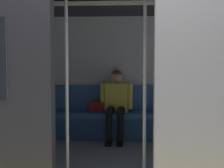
{
  "coord_description": "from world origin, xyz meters",
  "views": [
    {
      "loc": [
        -0.23,
        2.75,
        1.27
      ],
      "look_at": [
        -0.02,
        -1.3,
        1.02
      ],
      "focal_mm": 47.57,
      "sensor_mm": 36.0,
      "label": 1
    }
  ],
  "objects_px": {
    "train_car": "(106,48)",
    "handbag": "(97,107)",
    "person_seated": "(116,100)",
    "book": "(135,111)",
    "grab_pole_door": "(67,85)",
    "bench_seat": "(114,119)",
    "grab_pole_far": "(145,85)"
  },
  "relations": [
    {
      "from": "handbag",
      "to": "book",
      "type": "bearing_deg",
      "value": -176.65
    },
    {
      "from": "book",
      "to": "grab_pole_door",
      "type": "distance_m",
      "value": 2.25
    },
    {
      "from": "handbag",
      "to": "bench_seat",
      "type": "bearing_deg",
      "value": 174.26
    },
    {
      "from": "bench_seat",
      "to": "handbag",
      "type": "distance_m",
      "value": 0.36
    },
    {
      "from": "bench_seat",
      "to": "grab_pole_far",
      "type": "height_order",
      "value": "grab_pole_far"
    },
    {
      "from": "bench_seat",
      "to": "grab_pole_door",
      "type": "height_order",
      "value": "grab_pole_door"
    },
    {
      "from": "person_seated",
      "to": "grab_pole_far",
      "type": "bearing_deg",
      "value": 101.78
    },
    {
      "from": "grab_pole_door",
      "to": "person_seated",
      "type": "bearing_deg",
      "value": -103.28
    },
    {
      "from": "person_seated",
      "to": "grab_pole_door",
      "type": "relative_size",
      "value": 0.56
    },
    {
      "from": "bench_seat",
      "to": "handbag",
      "type": "height_order",
      "value": "handbag"
    },
    {
      "from": "person_seated",
      "to": "grab_pole_far",
      "type": "height_order",
      "value": "grab_pole_far"
    },
    {
      "from": "train_car",
      "to": "handbag",
      "type": "height_order",
      "value": "train_car"
    },
    {
      "from": "train_car",
      "to": "grab_pole_door",
      "type": "bearing_deg",
      "value": 68.28
    },
    {
      "from": "train_car",
      "to": "handbag",
      "type": "bearing_deg",
      "value": -77.48
    },
    {
      "from": "person_seated",
      "to": "grab_pole_door",
      "type": "distance_m",
      "value": 2.0
    },
    {
      "from": "book",
      "to": "grab_pole_door",
      "type": "height_order",
      "value": "grab_pole_door"
    },
    {
      "from": "train_car",
      "to": "grab_pole_door",
      "type": "relative_size",
      "value": 3.01
    },
    {
      "from": "bench_seat",
      "to": "person_seated",
      "type": "xyz_separation_m",
      "value": [
        -0.04,
        0.05,
        0.33
      ]
    },
    {
      "from": "book",
      "to": "train_car",
      "type": "bearing_deg",
      "value": 49.15
    },
    {
      "from": "person_seated",
      "to": "handbag",
      "type": "xyz_separation_m",
      "value": [
        0.34,
        -0.08,
        -0.13
      ]
    },
    {
      "from": "handbag",
      "to": "grab_pole_far",
      "type": "relative_size",
      "value": 0.12
    },
    {
      "from": "train_car",
      "to": "person_seated",
      "type": "xyz_separation_m",
      "value": [
        -0.1,
        -1.02,
        -0.82
      ]
    },
    {
      "from": "person_seated",
      "to": "handbag",
      "type": "height_order",
      "value": "person_seated"
    },
    {
      "from": "bench_seat",
      "to": "person_seated",
      "type": "bearing_deg",
      "value": 125.32
    },
    {
      "from": "bench_seat",
      "to": "person_seated",
      "type": "distance_m",
      "value": 0.33
    },
    {
      "from": "train_car",
      "to": "book",
      "type": "xyz_separation_m",
      "value": [
        -0.43,
        -1.14,
        -1.03
      ]
    },
    {
      "from": "train_car",
      "to": "person_seated",
      "type": "bearing_deg",
      "value": -95.41
    },
    {
      "from": "grab_pole_door",
      "to": "train_car",
      "type": "bearing_deg",
      "value": -111.72
    },
    {
      "from": "grab_pole_far",
      "to": "book",
      "type": "bearing_deg",
      "value": -88.62
    },
    {
      "from": "person_seated",
      "to": "grab_pole_door",
      "type": "height_order",
      "value": "grab_pole_door"
    },
    {
      "from": "person_seated",
      "to": "grab_pole_far",
      "type": "relative_size",
      "value": 0.56
    },
    {
      "from": "bench_seat",
      "to": "handbag",
      "type": "bearing_deg",
      "value": -5.74
    }
  ]
}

